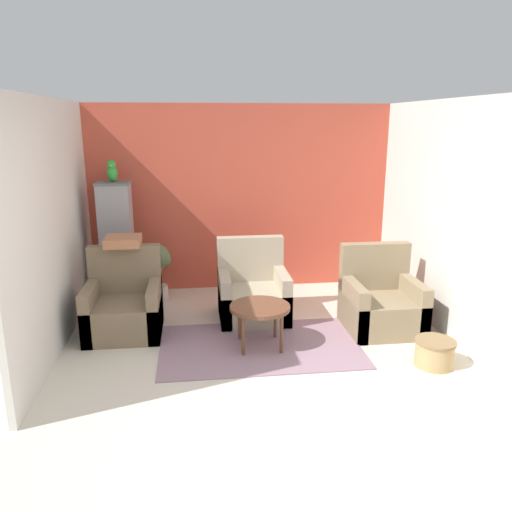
# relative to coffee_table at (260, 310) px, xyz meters

# --- Properties ---
(ground_plane) EXTENTS (20.00, 20.00, 0.00)m
(ground_plane) POSITION_rel_coffee_table_xyz_m (0.01, -1.22, -0.40)
(ground_plane) COLOR beige
(ground_plane) RESTS_ON ground
(wall_back_accent) EXTENTS (4.13, 0.06, 2.48)m
(wall_back_accent) POSITION_rel_coffee_table_xyz_m (0.01, 2.01, 0.84)
(wall_back_accent) COLOR #C64C38
(wall_back_accent) RESTS_ON ground_plane
(wall_left) EXTENTS (0.06, 3.20, 2.48)m
(wall_left) POSITION_rel_coffee_table_xyz_m (-2.03, 0.38, 0.84)
(wall_left) COLOR silver
(wall_left) RESTS_ON ground_plane
(wall_right) EXTENTS (0.06, 3.20, 2.48)m
(wall_right) POSITION_rel_coffee_table_xyz_m (2.04, 0.38, 0.84)
(wall_right) COLOR silver
(wall_right) RESTS_ON ground_plane
(area_rug) EXTENTS (2.04, 1.27, 0.01)m
(area_rug) POSITION_rel_coffee_table_xyz_m (0.00, 0.00, -0.40)
(area_rug) COLOR gray
(area_rug) RESTS_ON ground_plane
(coffee_table) EXTENTS (0.61, 0.61, 0.45)m
(coffee_table) POSITION_rel_coffee_table_xyz_m (0.00, 0.00, 0.00)
(coffee_table) COLOR brown
(coffee_table) RESTS_ON ground_plane
(armchair_left) EXTENTS (0.79, 0.76, 0.92)m
(armchair_left) POSITION_rel_coffee_table_xyz_m (-1.42, 0.55, -0.12)
(armchair_left) COLOR #7A664C
(armchair_left) RESTS_ON ground_plane
(armchair_right) EXTENTS (0.79, 0.76, 0.92)m
(armchair_right) POSITION_rel_coffee_table_xyz_m (1.40, 0.31, -0.12)
(armchair_right) COLOR #8E7A5B
(armchair_right) RESTS_ON ground_plane
(armchair_middle) EXTENTS (0.79, 0.76, 0.92)m
(armchair_middle) POSITION_rel_coffee_table_xyz_m (0.02, 0.81, -0.12)
(armchair_middle) COLOR tan
(armchair_middle) RESTS_ON ground_plane
(birdcage) EXTENTS (0.44, 0.44, 1.54)m
(birdcage) POSITION_rel_coffee_table_xyz_m (-1.60, 1.55, 0.35)
(birdcage) COLOR slate
(birdcage) RESTS_ON ground_plane
(parrot) EXTENTS (0.12, 0.22, 0.27)m
(parrot) POSITION_rel_coffee_table_xyz_m (-1.60, 1.55, 1.26)
(parrot) COLOR green
(parrot) RESTS_ON birdcage
(potted_plant) EXTENTS (0.36, 0.33, 0.74)m
(potted_plant) POSITION_rel_coffee_table_xyz_m (-1.12, 1.57, 0.07)
(potted_plant) COLOR beige
(potted_plant) RESTS_ON ground_plane
(wicker_basket) EXTENTS (0.38, 0.38, 0.26)m
(wicker_basket) POSITION_rel_coffee_table_xyz_m (1.59, -0.61, -0.26)
(wicker_basket) COLOR tan
(wicker_basket) RESTS_ON ground_plane
(throw_pillow) EXTENTS (0.38, 0.38, 0.10)m
(throw_pillow) POSITION_rel_coffee_table_xyz_m (-1.42, 0.81, 0.57)
(throw_pillow) COLOR #B2704C
(throw_pillow) RESTS_ON armchair_left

